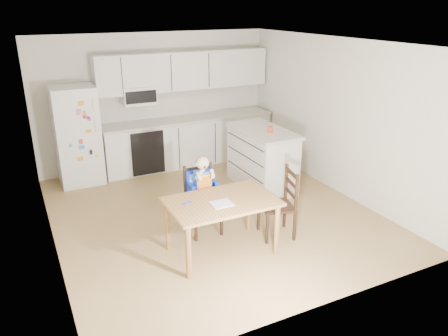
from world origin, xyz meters
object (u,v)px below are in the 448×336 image
Objects in this scene: refrigerator at (77,136)px; chair_booster at (202,186)px; red_cup at (270,130)px; dining_table at (222,207)px; chair_side at (284,199)px; kitchen_island at (262,158)px.

chair_booster is (1.21, -2.60, -0.18)m from refrigerator.
red_cup is 0.08× the size of dining_table.
chair_booster reaches higher than chair_side.
chair_booster is (-1.55, -0.99, 0.15)m from kitchen_island.
refrigerator is at bearing 149.75° from kitchen_island.
kitchen_island is at bearing 34.37° from chair_booster.
red_cup is (2.75, -1.83, 0.23)m from refrigerator.
dining_table is 0.62m from chair_booster.
chair_booster is 1.16× the size of chair_side.
kitchen_island is 1.69m from chair_side.
red_cup reaches higher than chair_booster.
refrigerator is at bearing 116.55° from chair_booster.
kitchen_island is 1.84m from chair_booster.
red_cup is 1.58m from chair_side.
dining_table is (-1.55, -1.61, 0.11)m from kitchen_island.
chair_booster is at bearing -153.55° from red_cup.
dining_table is at bearing -133.88° from kitchen_island.
dining_table is 1.21× the size of chair_booster.
dining_table is at bearing -74.89° from chair_side.
chair_booster is at bearing -147.29° from kitchen_island.
red_cup is 2.13m from dining_table.
refrigerator is at bearing -132.62° from chair_side.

